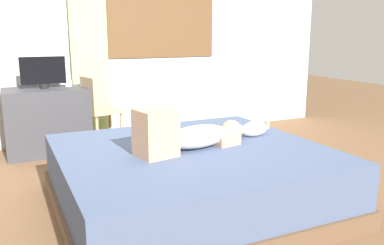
{
  "coord_description": "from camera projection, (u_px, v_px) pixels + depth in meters",
  "views": [
    {
      "loc": [
        -1.23,
        -2.77,
        1.33
      ],
      "look_at": [
        0.14,
        0.15,
        0.63
      ],
      "focal_mm": 38.01,
      "sensor_mm": 36.0,
      "label": 1
    }
  ],
  "objects": [
    {
      "name": "bed",
      "position": [
        191.0,
        178.0,
        3.17
      ],
      "size": [
        2.01,
        1.88,
        0.48
      ],
      "color": "brown",
      "rests_on": "ground"
    },
    {
      "name": "cat",
      "position": [
        252.0,
        129.0,
        3.44
      ],
      "size": [
        0.36,
        0.13,
        0.21
      ],
      "color": "silver",
      "rests_on": "bed"
    },
    {
      "name": "desk",
      "position": [
        48.0,
        121.0,
        4.59
      ],
      "size": [
        0.9,
        0.56,
        0.74
      ],
      "color": "#38383D",
      "rests_on": "ground"
    },
    {
      "name": "back_wall_with_window",
      "position": [
        107.0,
        24.0,
        5.05
      ],
      "size": [
        6.4,
        0.14,
        2.9
      ],
      "color": "silver",
      "rests_on": "ground"
    },
    {
      "name": "tv_monitor",
      "position": [
        43.0,
        72.0,
        4.47
      ],
      "size": [
        0.48,
        0.1,
        0.35
      ],
      "color": "black",
      "rests_on": "desk"
    },
    {
      "name": "chair_by_desk",
      "position": [
        97.0,
        107.0,
        4.66
      ],
      "size": [
        0.45,
        0.45,
        0.86
      ],
      "color": "tan",
      "rests_on": "ground"
    },
    {
      "name": "curtain_left",
      "position": [
        89.0,
        48.0,
        4.9
      ],
      "size": [
        0.44,
        0.06,
        2.34
      ],
      "primitive_type": "cube",
      "color": "#ADCC75",
      "rests_on": "ground"
    },
    {
      "name": "cup",
      "position": [
        68.0,
        83.0,
        4.69
      ],
      "size": [
        0.08,
        0.08,
        0.08
      ],
      "primitive_type": "cylinder",
      "color": "white",
      "rests_on": "desk"
    },
    {
      "name": "ground_plane",
      "position": [
        184.0,
        204.0,
        3.25
      ],
      "size": [
        16.0,
        16.0,
        0.0
      ],
      "primitive_type": "plane",
      "color": "brown"
    },
    {
      "name": "person_lying",
      "position": [
        188.0,
        135.0,
        3.05
      ],
      "size": [
        0.94,
        0.42,
        0.34
      ],
      "color": "silver",
      "rests_on": "bed"
    }
  ]
}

